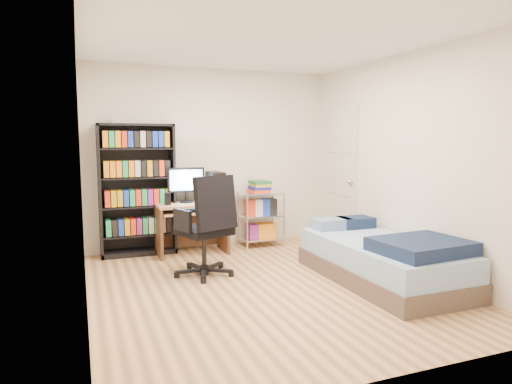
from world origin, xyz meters
name	(u,v)px	position (x,y,z in m)	size (l,w,h in m)	color
room	(266,167)	(0.00, 0.00, 1.25)	(3.58, 4.08, 2.58)	tan
media_shelf	(137,188)	(-1.07, 1.84, 0.89)	(0.97, 0.32, 1.80)	black
computer_desk	(197,207)	(-0.31, 1.65, 0.62)	(0.91, 0.53, 1.15)	tan
office_chair	(206,244)	(-0.47, 0.58, 0.36)	(0.86, 0.86, 1.14)	black
wire_cart	(261,203)	(0.64, 1.73, 0.62)	(0.60, 0.43, 0.95)	silver
bed	(383,259)	(1.24, -0.31, 0.25)	(0.99, 1.99, 0.57)	brown
door	(341,176)	(1.72, 1.35, 1.00)	(0.12, 0.80, 2.00)	silver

